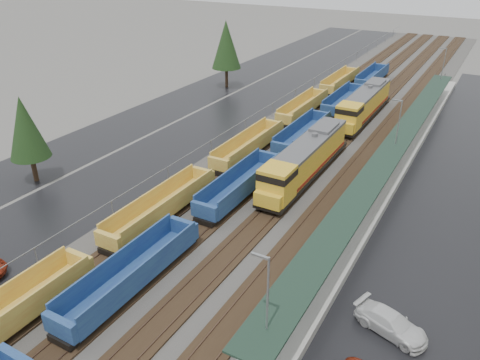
% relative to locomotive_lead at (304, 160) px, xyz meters
% --- Properties ---
extents(ballast_strip, '(20.00, 160.00, 0.08)m').
position_rel_locomotive_lead_xyz_m(ballast_strip, '(-2.00, 16.32, -2.22)').
color(ballast_strip, '#302D2B').
rests_on(ballast_strip, ground).
extents(trackbed, '(14.60, 160.00, 0.22)m').
position_rel_locomotive_lead_xyz_m(trackbed, '(-2.00, 16.32, -2.10)').
color(trackbed, black).
rests_on(trackbed, ground).
extents(west_parking_lot, '(10.00, 160.00, 0.02)m').
position_rel_locomotive_lead_xyz_m(west_parking_lot, '(-17.00, 16.32, -2.25)').
color(west_parking_lot, black).
rests_on(west_parking_lot, ground).
extents(west_road, '(9.00, 160.00, 0.02)m').
position_rel_locomotive_lead_xyz_m(west_road, '(-27.00, 16.32, -2.25)').
color(west_road, black).
rests_on(west_road, ground).
extents(station_platform, '(3.00, 80.00, 8.00)m').
position_rel_locomotive_lead_xyz_m(station_platform, '(7.50, 6.33, -1.52)').
color(station_platform, '#9E9B93').
rests_on(station_platform, ground).
extents(chainlink_fence, '(0.08, 160.04, 2.02)m').
position_rel_locomotive_lead_xyz_m(chainlink_fence, '(-11.50, 14.76, -0.65)').
color(chainlink_fence, gray).
rests_on(chainlink_fence, ground).
extents(tree_west_near, '(3.96, 3.96, 9.00)m').
position_rel_locomotive_lead_xyz_m(tree_west_near, '(-24.00, -13.68, 3.56)').
color(tree_west_near, '#332316').
rests_on(tree_west_near, ground).
extents(tree_west_far, '(4.84, 4.84, 11.00)m').
position_rel_locomotive_lead_xyz_m(tree_west_far, '(-25.00, 26.32, 4.87)').
color(tree_west_far, '#332316').
rests_on(tree_west_far, ground).
extents(locomotive_lead, '(2.81, 18.54, 4.20)m').
position_rel_locomotive_lead_xyz_m(locomotive_lead, '(0.00, 0.00, 0.00)').
color(locomotive_lead, black).
rests_on(locomotive_lead, ground).
extents(locomotive_trail, '(2.81, 18.54, 4.20)m').
position_rel_locomotive_lead_xyz_m(locomotive_trail, '(0.00, 21.00, 0.00)').
color(locomotive_trail, black).
rests_on(locomotive_trail, ground).
extents(well_string_yellow, '(2.47, 110.90, 2.19)m').
position_rel_locomotive_lead_xyz_m(well_string_yellow, '(-8.00, -13.19, -1.14)').
color(well_string_yellow, '#C48936').
rests_on(well_string_yellow, ground).
extents(well_string_blue, '(2.57, 106.79, 2.28)m').
position_rel_locomotive_lead_xyz_m(well_string_blue, '(-4.00, -6.15, -1.12)').
color(well_string_blue, navy).
rests_on(well_string_blue, ground).
extents(parked_car_east_c, '(3.26, 5.08, 1.37)m').
position_rel_locomotive_lead_xyz_m(parked_car_east_c, '(12.98, -17.08, -1.57)').
color(parked_car_east_c, silver).
rests_on(parked_car_east_c, ground).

